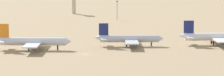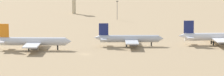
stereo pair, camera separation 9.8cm
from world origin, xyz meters
TOP-DOWN VIEW (x-y plane):
  - ground at (0.00, 0.00)m, footprint 4000.00×4000.00m
  - parked_jet_orange_3 at (-27.46, 16.93)m, footprint 42.49×36.09m
  - parked_jet_navy_4 at (25.63, 23.68)m, footprint 38.95×32.89m
  - parked_jet_navy_5 at (74.55, 24.08)m, footprint 41.72×35.03m
  - light_pole_west at (34.16, 150.45)m, footprint 1.80×0.50m

SIDE VIEW (x-z plane):
  - ground at x=0.00m, z-range 0.00..0.00m
  - parked_jet_navy_4 at x=25.63m, z-range -2.22..10.64m
  - parked_jet_navy_5 at x=74.55m, z-range -2.38..11.42m
  - parked_jet_orange_3 at x=-27.46m, z-range -2.42..11.62m
  - light_pole_west at x=34.16m, z-range 1.19..15.56m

